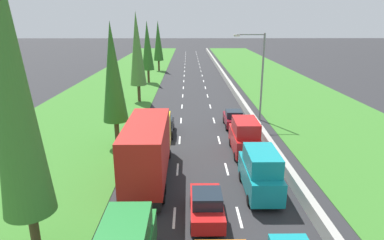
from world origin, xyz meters
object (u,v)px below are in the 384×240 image
object	(u,v)px
red_box_truck_left_lane	(149,149)
black_sedan_left_lane	(164,126)
poplar_tree_nearest	(9,69)
poplar_tree_second	(113,73)
teal_van_right_lane	(260,172)
maroon_hatchback_right_lane	(233,119)
poplar_tree_fifth	(158,41)
red_van_right_lane	(245,137)
poplar_tree_third	(137,49)
street_light_mast	(259,71)
poplar_tree_fourth	(147,46)
red_hatchback_centre_lane	(207,206)

from	to	relation	value
red_box_truck_left_lane	black_sedan_left_lane	size ratio (longest dim) A/B	2.09
poplar_tree_nearest	poplar_tree_second	world-z (taller)	poplar_tree_nearest
teal_van_right_lane	poplar_tree_nearest	size ratio (longest dim) A/B	0.33
maroon_hatchback_right_lane	poplar_tree_fifth	distance (m)	40.62
red_van_right_lane	poplar_tree_nearest	size ratio (longest dim) A/B	0.33
red_van_right_lane	poplar_tree_fifth	xyz separation A→B (m)	(-10.63, 45.73, 4.79)
poplar_tree_third	street_light_mast	xyz separation A→B (m)	(13.71, -8.59, -1.51)
teal_van_right_lane	poplar_tree_fourth	size ratio (longest dim) A/B	0.48
poplar_tree_second	black_sedan_left_lane	bearing A→B (deg)	36.19
poplar_tree_second	poplar_tree_fourth	bearing A→B (deg)	91.50
red_van_right_lane	black_sedan_left_lane	bearing A→B (deg)	145.82
red_box_truck_left_lane	teal_van_right_lane	bearing A→B (deg)	-15.46
maroon_hatchback_right_lane	poplar_tree_second	world-z (taller)	poplar_tree_second
black_sedan_left_lane	poplar_tree_fifth	size ratio (longest dim) A/B	0.44
black_sedan_left_lane	teal_van_right_lane	bearing A→B (deg)	-58.74
black_sedan_left_lane	street_light_mast	xyz separation A→B (m)	(9.57, 4.69, 4.42)
poplar_tree_second	street_light_mast	xyz separation A→B (m)	(13.28, 7.41, -0.91)
red_hatchback_centre_lane	street_light_mast	bearing A→B (deg)	70.98
street_light_mast	black_sedan_left_lane	bearing A→B (deg)	-153.87
maroon_hatchback_right_lane	poplar_tree_fourth	distance (m)	27.80
maroon_hatchback_right_lane	poplar_tree_third	world-z (taller)	poplar_tree_third
red_box_truck_left_lane	poplar_tree_nearest	xyz separation A→B (m)	(-4.26, -7.30, 6.20)
poplar_tree_fourth	poplar_tree_nearest	bearing A→B (deg)	-90.09
poplar_tree_third	street_light_mast	distance (m)	16.25
teal_van_right_lane	poplar_tree_nearest	world-z (taller)	poplar_tree_nearest
red_box_truck_left_lane	red_van_right_lane	distance (m)	8.34
poplar_tree_second	poplar_tree_third	size ratio (longest dim) A/B	0.89
poplar_tree_fifth	poplar_tree_second	bearing A→B (deg)	-89.74
poplar_tree_second	poplar_tree_fifth	distance (m)	43.88
black_sedan_left_lane	teal_van_right_lane	distance (m)	12.77
red_box_truck_left_lane	poplar_tree_fourth	world-z (taller)	poplar_tree_fourth
black_sedan_left_lane	poplar_tree_fifth	distance (m)	41.69
red_van_right_lane	street_light_mast	world-z (taller)	street_light_mast
black_sedan_left_lane	red_van_right_lane	distance (m)	8.15
poplar_tree_third	red_box_truck_left_lane	bearing A→B (deg)	-80.24
black_sedan_left_lane	red_hatchback_centre_lane	distance (m)	14.09
poplar_tree_third	red_van_right_lane	bearing A→B (deg)	-58.68
black_sedan_left_lane	poplar_tree_nearest	bearing A→B (deg)	-105.66
teal_van_right_lane	red_van_right_lane	distance (m)	6.34
teal_van_right_lane	poplar_tree_second	size ratio (longest dim) A/B	0.48
red_hatchback_centre_lane	poplar_tree_fifth	world-z (taller)	poplar_tree_fifth
red_box_truck_left_lane	teal_van_right_lane	distance (m)	7.23
teal_van_right_lane	poplar_tree_second	distance (m)	14.01
black_sedan_left_lane	poplar_tree_third	size ratio (longest dim) A/B	0.40
black_sedan_left_lane	poplar_tree_fourth	world-z (taller)	poplar_tree_fourth
maroon_hatchback_right_lane	poplar_tree_nearest	distance (m)	23.06
red_box_truck_left_lane	street_light_mast	size ratio (longest dim) A/B	1.04
black_sedan_left_lane	red_van_right_lane	size ratio (longest dim) A/B	0.92
red_box_truck_left_lane	poplar_tree_fourth	distance (m)	36.64
teal_van_right_lane	maroon_hatchback_right_lane	size ratio (longest dim) A/B	1.26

